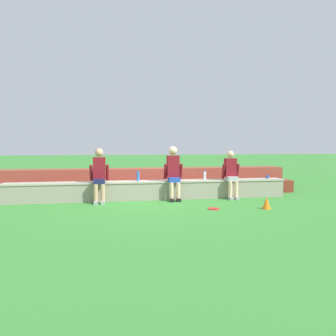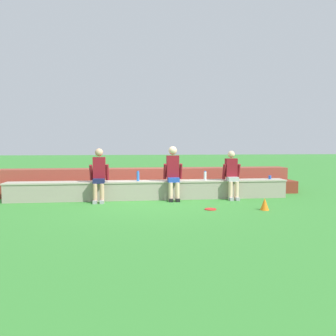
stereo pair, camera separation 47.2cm
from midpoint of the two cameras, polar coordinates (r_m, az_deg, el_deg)
name	(u,v)px [view 1 (the left image)]	position (r m, az deg, el deg)	size (l,w,h in m)	color
ground_plane	(152,201)	(8.70, -4.45, -5.75)	(80.00, 80.00, 0.00)	#388433
stone_seating_wall	(151,189)	(8.89, -4.60, -3.78)	(7.62, 0.50, 0.51)	gray
brick_bleachers	(146,183)	(10.17, -5.28, -2.57)	(9.12, 1.38, 0.74)	maroon
person_far_left	(99,174)	(8.57, -13.53, -1.04)	(0.50, 0.54, 1.39)	tan
person_left_of_center	(173,171)	(8.68, -0.59, -0.58)	(0.51, 0.52, 1.45)	beige
person_center	(231,173)	(9.08, 9.58, -0.95)	(0.49, 0.49, 1.32)	beige
water_bottle_near_right	(205,176)	(9.05, 4.99, -1.35)	(0.07, 0.07, 0.26)	silver
water_bottle_near_left	(138,176)	(8.81, -6.81, -1.46)	(0.08, 0.08, 0.28)	blue
plastic_cup_left_end	(267,177)	(9.83, 15.74, -1.48)	(0.08, 0.08, 0.10)	blue
frisbee	(214,209)	(7.60, 6.24, -7.14)	(0.27, 0.27, 0.02)	red
sports_cone	(267,203)	(7.83, 15.27, -5.97)	(0.20, 0.20, 0.28)	orange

